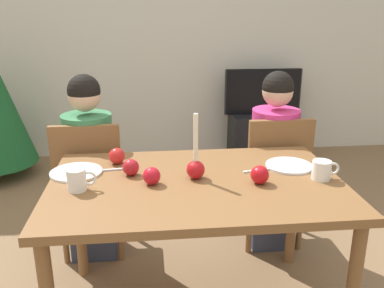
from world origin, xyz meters
TOP-DOWN VIEW (x-y plane):
  - back_wall at (0.00, 2.60)m, footprint 6.40×0.10m
  - dining_table at (0.00, 0.00)m, footprint 1.40×0.90m
  - chair_left at (-0.59, 0.61)m, footprint 0.40×0.40m
  - chair_right at (0.58, 0.61)m, footprint 0.40×0.40m
  - person_left_child at (-0.59, 0.64)m, footprint 0.30×0.30m
  - person_right_child at (0.58, 0.64)m, footprint 0.30×0.30m
  - tv_stand at (0.95, 2.30)m, footprint 0.64×0.40m
  - tv at (0.95, 2.30)m, footprint 0.79×0.05m
  - candle_centerpiece at (-0.00, 0.03)m, footprint 0.09×0.09m
  - plate_left at (-0.59, 0.16)m, footprint 0.26×0.26m
  - plate_right at (0.50, 0.13)m, footprint 0.24×0.24m
  - mug_left at (-0.55, -0.05)m, footprint 0.13×0.09m
  - mug_right at (0.60, -0.04)m, footprint 0.13×0.09m
  - fork_left at (-0.42, 0.18)m, footprint 0.18×0.03m
  - fork_right at (0.33, 0.09)m, footprint 0.18×0.05m
  - apple_near_candle at (-0.21, -0.02)m, footprint 0.08×0.08m
  - apple_by_left_plate at (0.29, -0.06)m, footprint 0.09×0.09m
  - apple_by_right_mug at (-0.31, 0.10)m, footprint 0.08×0.08m
  - apple_far_edge at (-0.39, 0.27)m, footprint 0.09×0.09m

SIDE VIEW (x-z plane):
  - tv_stand at x=0.95m, z-range 0.00..0.48m
  - chair_left at x=-0.59m, z-range 0.06..0.96m
  - chair_right at x=0.58m, z-range 0.06..0.96m
  - person_left_child at x=-0.59m, z-range -0.02..1.16m
  - person_right_child at x=0.58m, z-range -0.02..1.16m
  - dining_table at x=0.00m, z-range 0.29..1.04m
  - tv at x=0.95m, z-range 0.48..0.94m
  - fork_left at x=-0.42m, z-range 0.75..0.76m
  - fork_right at x=0.33m, z-range 0.75..0.76m
  - plate_left at x=-0.59m, z-range 0.75..0.76m
  - plate_right at x=0.50m, z-range 0.75..0.76m
  - apple_by_right_mug at x=-0.31m, z-range 0.75..0.83m
  - apple_near_candle at x=-0.21m, z-range 0.75..0.83m
  - apple_far_edge at x=-0.39m, z-range 0.75..0.84m
  - apple_by_left_plate at x=0.29m, z-range 0.75..0.84m
  - mug_right at x=0.60m, z-range 0.75..0.84m
  - mug_left at x=-0.55m, z-range 0.75..0.85m
  - candle_centerpiece at x=0.00m, z-range 0.65..0.98m
  - back_wall at x=0.00m, z-range 0.00..2.60m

